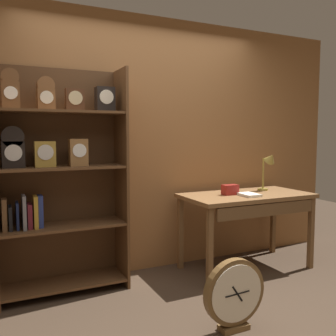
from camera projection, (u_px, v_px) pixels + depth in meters
ground_plane at (213, 328)px, 2.69m from camera, size 10.00×10.00×0.00m
back_wood_panel at (144, 145)px, 3.79m from camera, size 4.80×0.05×2.60m
bookshelf at (57, 175)px, 3.23m from camera, size 1.10×0.39×2.00m
workbench at (248, 203)px, 3.82m from camera, size 1.34×0.68×0.79m
desk_lamp at (269, 164)px, 4.04m from camera, size 0.18×0.18×0.43m
toolbox_small at (230, 190)px, 3.76m from camera, size 0.16×0.09×0.10m
open_repair_manual at (249, 195)px, 3.69m from camera, size 0.16×0.22×0.02m
round_clock_large at (234, 294)px, 2.64m from camera, size 0.49×0.11×0.53m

